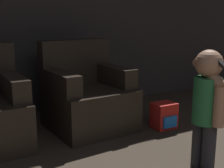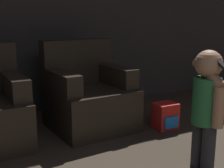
# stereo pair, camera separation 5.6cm
# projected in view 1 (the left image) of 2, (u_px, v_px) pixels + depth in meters

# --- Properties ---
(wall_back) EXTENTS (8.40, 0.05, 2.60)m
(wall_back) POSITION_uv_depth(u_px,v_px,m) (44.00, 3.00, 3.65)
(wall_back) COLOR #33302D
(wall_back) RESTS_ON ground_plane
(armchair_right) EXTENTS (0.85, 0.84, 0.90)m
(armchair_right) POSITION_uv_depth(u_px,v_px,m) (87.00, 97.00, 3.26)
(armchair_right) COLOR black
(armchair_right) RESTS_ON ground_plane
(person_toddler) EXTENTS (0.20, 0.35, 0.92)m
(person_toddler) POSITION_uv_depth(u_px,v_px,m) (207.00, 101.00, 2.30)
(person_toddler) COLOR #28282D
(person_toddler) RESTS_ON ground_plane
(toy_backpack) EXTENTS (0.23, 0.21, 0.27)m
(toy_backpack) POSITION_uv_depth(u_px,v_px,m) (164.00, 116.00, 3.25)
(toy_backpack) COLOR red
(toy_backpack) RESTS_ON ground_plane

